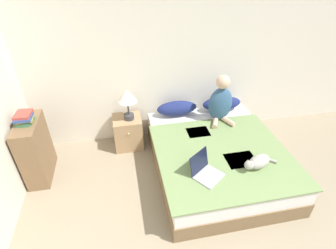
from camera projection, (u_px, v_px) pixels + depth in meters
name	position (u px, v px, depth m)	size (l,w,h in m)	color
wall_back	(198.00, 57.00, 3.87)	(6.04, 0.05, 2.55)	silver
bed	(216.00, 157.00, 3.60)	(1.67, 1.99, 0.45)	brown
pillow_near	(177.00, 108.00, 4.04)	(0.62, 0.25, 0.21)	navy
pillow_far	(222.00, 104.00, 4.15)	(0.62, 0.25, 0.21)	navy
person_sitting	(221.00, 101.00, 3.79)	(0.36, 0.35, 0.72)	#33567A
cat_tabby	(258.00, 162.00, 3.05)	(0.47, 0.26, 0.17)	#A8A399
laptop_open	(205.00, 171.00, 2.97)	(0.42, 0.42, 0.26)	#B7B7BC
nightstand	(128.00, 132.00, 4.04)	(0.42, 0.41, 0.50)	tan
table_lamp	(127.00, 98.00, 3.70)	(0.27, 0.27, 0.48)	#38383D
bookshelf	(35.00, 150.00, 3.41)	(0.27, 0.63, 0.85)	brown
book_stack_top	(24.00, 118.00, 3.13)	(0.20, 0.24, 0.13)	#3D7A51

